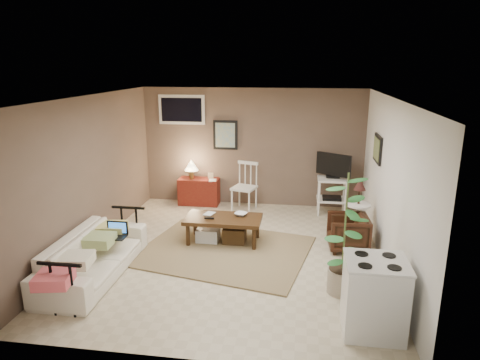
% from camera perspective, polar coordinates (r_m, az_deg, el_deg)
% --- Properties ---
extents(floor, '(5.00, 5.00, 0.00)m').
position_cam_1_polar(floor, '(6.76, -0.93, -9.77)').
color(floor, '#C1B293').
rests_on(floor, ground).
extents(art_back, '(0.50, 0.03, 0.60)m').
position_cam_1_polar(art_back, '(8.77, -1.97, 6.02)').
color(art_back, black).
extents(art_right, '(0.03, 0.60, 0.45)m').
position_cam_1_polar(art_right, '(7.33, 17.87, 3.98)').
color(art_right, black).
extents(window, '(0.96, 0.03, 0.60)m').
position_cam_1_polar(window, '(8.91, -7.78, 9.27)').
color(window, silver).
extents(rug, '(2.89, 2.50, 0.02)m').
position_cam_1_polar(rug, '(6.84, -2.14, -9.38)').
color(rug, olive).
rests_on(rug, floor).
extents(coffee_table, '(1.24, 0.64, 0.47)m').
position_cam_1_polar(coffee_table, '(7.05, -2.31, -6.38)').
color(coffee_table, '#3C2410').
rests_on(coffee_table, floor).
extents(sofa, '(0.59, 2.03, 0.79)m').
position_cam_1_polar(sofa, '(6.29, -19.03, -8.68)').
color(sofa, white).
rests_on(sofa, floor).
extents(sofa_pillows, '(0.39, 1.93, 0.14)m').
position_cam_1_polar(sofa_pillows, '(6.05, -19.69, -8.80)').
color(sofa_pillows, beige).
rests_on(sofa_pillows, sofa).
extents(sofa_end_rails, '(0.55, 2.03, 0.68)m').
position_cam_1_polar(sofa_end_rails, '(6.27, -18.02, -9.26)').
color(sofa_end_rails, black).
rests_on(sofa_end_rails, floor).
extents(laptop, '(0.31, 0.23, 0.21)m').
position_cam_1_polar(laptop, '(6.46, -16.17, -6.70)').
color(laptop, black).
rests_on(laptop, sofa).
extents(red_console, '(0.83, 0.37, 0.96)m').
position_cam_1_polar(red_console, '(8.96, -5.58, -1.20)').
color(red_console, maroon).
rests_on(red_console, floor).
extents(spindle_chair, '(0.53, 0.53, 0.96)m').
position_cam_1_polar(spindle_chair, '(8.57, 0.60, -1.05)').
color(spindle_chair, silver).
rests_on(spindle_chair, floor).
extents(tv_stand, '(0.63, 0.46, 1.20)m').
position_cam_1_polar(tv_stand, '(8.46, 12.22, -0.31)').
color(tv_stand, silver).
rests_on(tv_stand, floor).
extents(side_table, '(0.40, 0.40, 1.06)m').
position_cam_1_polar(side_table, '(7.28, 15.52, -2.95)').
color(side_table, silver).
rests_on(side_table, floor).
extents(armchair, '(0.60, 0.63, 0.62)m').
position_cam_1_polar(armchair, '(7.00, 14.19, -6.59)').
color(armchair, black).
rests_on(armchair, floor).
extents(potted_plant, '(0.41, 0.41, 1.62)m').
position_cam_1_polar(potted_plant, '(5.51, 13.82, -6.48)').
color(potted_plant, '#A49182').
rests_on(potted_plant, floor).
extents(stove, '(0.66, 0.61, 0.86)m').
position_cam_1_polar(stove, '(5.02, 17.44, -14.58)').
color(stove, white).
rests_on(stove, floor).
extents(bowl, '(0.20, 0.11, 0.20)m').
position_cam_1_polar(bowl, '(7.03, 0.12, -4.00)').
color(bowl, '#3C2410').
rests_on(bowl, coffee_table).
extents(book_table, '(0.15, 0.06, 0.20)m').
position_cam_1_polar(book_table, '(7.14, -4.67, -3.71)').
color(book_table, '#3C2410').
rests_on(book_table, coffee_table).
extents(book_console, '(0.15, 0.04, 0.20)m').
position_cam_1_polar(book_console, '(8.70, -4.17, 0.54)').
color(book_console, '#3C2410').
rests_on(book_console, red_console).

